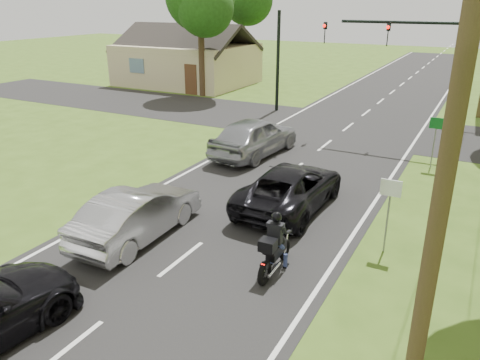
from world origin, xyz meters
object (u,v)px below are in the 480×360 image
(utility_pole_near, at_px, (456,111))
(sign_white, at_px, (390,198))
(dark_suv, at_px, (290,187))
(motorcycle_rider, at_px, (274,249))
(sign_green, at_px, (436,131))
(silver_suv, at_px, (254,136))
(traffic_signal, at_px, (416,57))
(silver_sedan, at_px, (138,214))

(utility_pole_near, relative_size, sign_white, 4.71)
(dark_suv, bearing_deg, motorcycle_rider, 107.20)
(sign_white, bearing_deg, sign_green, 88.57)
(silver_suv, xyz_separation_m, utility_pole_near, (8.54, -11.09, 4.21))
(traffic_signal, bearing_deg, motorcycle_rider, -93.79)
(motorcycle_rider, height_order, sign_green, sign_green)
(sign_white, bearing_deg, silver_suv, 139.05)
(motorcycle_rider, relative_size, silver_suv, 0.38)
(silver_sedan, bearing_deg, traffic_signal, -112.30)
(dark_suv, relative_size, sign_white, 2.38)
(sign_white, xyz_separation_m, sign_green, (0.20, 8.00, 0.00))
(dark_suv, distance_m, traffic_signal, 10.28)
(dark_suv, xyz_separation_m, silver_sedan, (-3.08, -4.07, 0.04))
(motorcycle_rider, height_order, dark_suv, motorcycle_rider)
(silver_sedan, xyz_separation_m, sign_white, (6.51, 2.52, 0.85))
(motorcycle_rider, bearing_deg, utility_pole_near, -36.14)
(traffic_signal, relative_size, sign_green, 3.00)
(sign_green, bearing_deg, silver_suv, -165.38)
(traffic_signal, xyz_separation_m, sign_green, (1.56, -3.02, -2.54))
(sign_white, height_order, sign_green, same)
(silver_sedan, xyz_separation_m, sign_green, (6.71, 10.52, 0.85))
(sign_green, bearing_deg, motorcycle_rider, -103.28)
(dark_suv, bearing_deg, sign_green, -118.97)
(motorcycle_rider, xyz_separation_m, sign_green, (2.45, 10.38, 0.94))
(dark_suv, height_order, sign_white, sign_white)
(motorcycle_rider, relative_size, dark_suv, 0.38)
(motorcycle_rider, bearing_deg, silver_suv, 118.02)
(dark_suv, relative_size, silver_suv, 1.00)
(silver_sedan, distance_m, traffic_signal, 14.87)
(sign_white, relative_size, sign_green, 1.00)
(silver_suv, bearing_deg, traffic_signal, -133.76)
(motorcycle_rider, relative_size, traffic_signal, 0.30)
(dark_suv, xyz_separation_m, traffic_signal, (2.07, 9.47, 3.42))
(traffic_signal, xyz_separation_m, utility_pole_near, (2.86, -16.00, 0.95))
(traffic_signal, bearing_deg, dark_suv, -102.35)
(dark_suv, relative_size, sign_green, 2.38)
(silver_suv, relative_size, sign_green, 2.39)
(motorcycle_rider, relative_size, utility_pole_near, 0.19)
(silver_suv, bearing_deg, sign_green, -159.95)
(motorcycle_rider, height_order, silver_sedan, motorcycle_rider)
(dark_suv, height_order, utility_pole_near, utility_pole_near)
(motorcycle_rider, xyz_separation_m, dark_suv, (-1.18, 3.93, 0.06))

